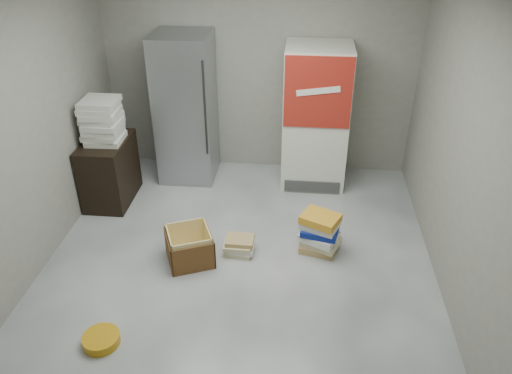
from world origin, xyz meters
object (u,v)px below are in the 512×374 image
(coke_cooler, at_px, (316,117))
(wood_shelf, at_px, (109,171))
(steel_fridge, at_px, (186,109))
(cardboard_box, at_px, (190,248))
(phonebook_stack_main, at_px, (320,233))

(coke_cooler, distance_m, wood_shelf, 2.63)
(steel_fridge, xyz_separation_m, cardboard_box, (0.38, -1.83, -0.80))
(coke_cooler, relative_size, wood_shelf, 2.25)
(coke_cooler, xyz_separation_m, cardboard_box, (-1.27, -1.82, -0.75))
(coke_cooler, height_order, wood_shelf, coke_cooler)
(phonebook_stack_main, relative_size, cardboard_box, 0.82)
(cardboard_box, bearing_deg, phonebook_stack_main, -10.70)
(coke_cooler, bearing_deg, steel_fridge, 179.82)
(phonebook_stack_main, xyz_separation_m, cardboard_box, (-1.34, -0.29, -0.08))
(steel_fridge, height_order, coke_cooler, steel_fridge)
(steel_fridge, height_order, phonebook_stack_main, steel_fridge)
(coke_cooler, height_order, phonebook_stack_main, coke_cooler)
(phonebook_stack_main, bearing_deg, cardboard_box, -148.14)
(steel_fridge, distance_m, coke_cooler, 1.65)
(steel_fridge, bearing_deg, cardboard_box, -78.12)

